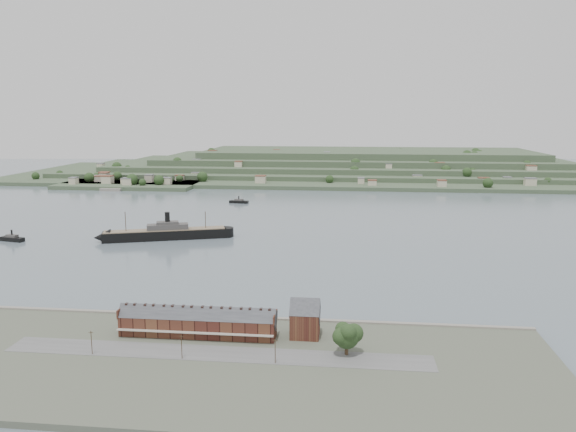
# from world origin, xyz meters

# --- Properties ---
(ground) EXTENTS (1400.00, 1400.00, 0.00)m
(ground) POSITION_xyz_m (0.00, 0.00, 0.00)
(ground) COLOR slate
(ground) RESTS_ON ground
(near_shore) EXTENTS (220.00, 80.00, 2.60)m
(near_shore) POSITION_xyz_m (0.00, -186.75, 1.01)
(near_shore) COLOR #4C5142
(near_shore) RESTS_ON ground
(terrace_row) EXTENTS (55.60, 9.80, 11.07)m
(terrace_row) POSITION_xyz_m (-10.00, -168.02, 6.84)
(terrace_row) COLOR #421D17
(terrace_row) RESTS_ON ground
(gabled_building) EXTENTS (10.40, 10.18, 14.09)m
(gabled_building) POSITION_xyz_m (27.50, -164.00, 8.19)
(gabled_building) COLOR #421D17
(gabled_building) RESTS_ON ground
(far_peninsula) EXTENTS (760.00, 309.00, 30.00)m
(far_peninsula) POSITION_xyz_m (27.91, 393.10, 11.88)
(far_peninsula) COLOR #34452E
(far_peninsula) RESTS_ON ground
(steamship) EXTENTS (84.71, 36.13, 20.98)m
(steamship) POSITION_xyz_m (-76.39, -11.83, 3.87)
(steamship) COLOR black
(steamship) RESTS_ON ground
(tugboat) EXTENTS (16.85, 7.95, 7.33)m
(tugboat) POSITION_xyz_m (-168.40, -27.19, 1.79)
(tugboat) COLOR black
(tugboat) RESTS_ON ground
(ferry_west) EXTENTS (17.46, 6.75, 6.38)m
(ferry_west) POSITION_xyz_m (-56.78, 139.30, 1.54)
(ferry_west) COLOR black
(ferry_west) RESTS_ON ground
(fig_tree) EXTENTS (10.00, 8.66, 11.16)m
(fig_tree) POSITION_xyz_m (42.39, -178.50, 8.81)
(fig_tree) COLOR #3F2E1D
(fig_tree) RESTS_ON ground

